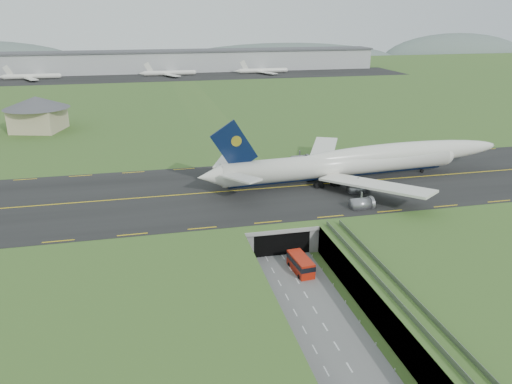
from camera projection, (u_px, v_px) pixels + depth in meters
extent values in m
plane|color=#355B24|center=(293.00, 274.00, 96.99)|extent=(900.00, 900.00, 0.00)
cube|color=gray|center=(293.00, 260.00, 95.97)|extent=(800.00, 800.00, 6.00)
cube|color=slate|center=(305.00, 294.00, 90.08)|extent=(12.00, 75.00, 0.20)
cube|color=black|center=(255.00, 189.00, 125.17)|extent=(800.00, 44.00, 0.18)
cube|color=gray|center=(269.00, 212.00, 112.53)|extent=(16.00, 22.00, 1.00)
cube|color=gray|center=(239.00, 225.00, 111.93)|extent=(2.00, 22.00, 6.00)
cube|color=gray|center=(298.00, 220.00, 114.84)|extent=(2.00, 22.00, 6.00)
cube|color=black|center=(275.00, 233.00, 108.97)|extent=(12.00, 12.00, 5.00)
cube|color=#A8A8A3|center=(282.00, 231.00, 102.37)|extent=(17.00, 0.50, 0.80)
cube|color=#A8A8A3|center=(392.00, 290.00, 80.34)|extent=(3.00, 53.00, 0.50)
cube|color=gray|center=(385.00, 287.00, 79.80)|extent=(0.06, 53.00, 1.00)
cube|color=gray|center=(401.00, 285.00, 80.38)|extent=(0.06, 53.00, 1.00)
cylinder|color=#A8A8A3|center=(421.00, 342.00, 72.66)|extent=(0.90, 0.90, 5.60)
cylinder|color=#A8A8A3|center=(384.00, 298.00, 83.66)|extent=(0.90, 0.90, 5.60)
cylinder|color=#A8A8A3|center=(355.00, 265.00, 94.66)|extent=(0.90, 0.90, 5.60)
cylinder|color=silver|center=(340.00, 164.00, 129.20)|extent=(63.29, 10.84, 5.93)
sphere|color=silver|center=(443.00, 155.00, 138.01)|extent=(6.25, 6.25, 5.81)
cone|color=silver|center=(210.00, 177.00, 119.62)|extent=(6.91, 6.13, 5.64)
ellipsoid|color=silver|center=(398.00, 154.00, 133.50)|extent=(63.46, 10.38, 6.23)
ellipsoid|color=black|center=(441.00, 152.00, 137.50)|extent=(4.34, 2.91, 2.08)
cylinder|color=black|center=(339.00, 173.00, 129.99)|extent=(59.88, 7.16, 2.49)
cube|color=silver|center=(323.00, 153.00, 143.35)|extent=(17.82, 27.86, 2.49)
cube|color=silver|center=(226.00, 161.00, 126.94)|extent=(7.90, 11.02, 0.95)
cube|color=silver|center=(375.00, 185.00, 116.73)|extent=(21.07, 26.57, 2.49)
cube|color=silver|center=(240.00, 178.00, 114.46)|extent=(9.00, 10.85, 0.95)
cube|color=black|center=(234.00, 147.00, 118.94)|extent=(11.80, 1.48, 13.12)
cylinder|color=yellow|center=(236.00, 141.00, 118.59)|extent=(2.64, 0.85, 2.60)
cylinder|color=slate|center=(327.00, 169.00, 138.59)|extent=(5.04, 3.43, 3.06)
cylinder|color=slate|center=(299.00, 160.00, 146.10)|extent=(5.04, 3.43, 3.06)
cylinder|color=slate|center=(358.00, 189.00, 122.78)|extent=(5.04, 3.43, 3.06)
cylinder|color=slate|center=(361.00, 204.00, 112.82)|extent=(5.04, 3.43, 3.06)
cylinder|color=black|center=(422.00, 171.00, 137.65)|extent=(1.05, 0.54, 1.02)
cube|color=black|center=(325.00, 180.00, 129.40)|extent=(6.05, 6.90, 1.30)
cube|color=#AE1D0B|center=(301.00, 264.00, 97.23)|extent=(3.57, 7.88, 3.06)
cube|color=black|center=(301.00, 261.00, 97.02)|extent=(3.64, 7.99, 1.02)
cube|color=black|center=(300.00, 270.00, 97.66)|extent=(3.32, 7.35, 0.51)
cylinder|color=black|center=(299.00, 277.00, 94.96)|extent=(0.44, 0.95, 0.92)
cylinder|color=black|center=(289.00, 265.00, 99.51)|extent=(0.44, 0.95, 0.92)
cylinder|color=black|center=(312.00, 275.00, 95.74)|extent=(0.44, 0.95, 0.92)
cylinder|color=black|center=(302.00, 263.00, 100.29)|extent=(0.44, 0.95, 0.92)
cube|color=#BFAF8A|center=(38.00, 119.00, 185.55)|extent=(19.82, 19.82, 8.57)
cone|color=#4C4C51|center=(36.00, 102.00, 183.36)|extent=(29.07, 29.07, 4.29)
cube|color=#B2B2B2|center=(176.00, 61.00, 367.42)|extent=(300.00, 22.00, 15.00)
cube|color=#4C4C51|center=(175.00, 51.00, 364.86)|extent=(302.00, 24.00, 1.20)
cube|color=black|center=(179.00, 76.00, 342.43)|extent=(320.00, 50.00, 0.08)
cylinder|color=silver|center=(32.00, 76.00, 326.39)|extent=(34.00, 3.20, 3.20)
cylinder|color=silver|center=(169.00, 73.00, 344.98)|extent=(34.00, 3.20, 3.20)
cylinder|color=silver|center=(263.00, 70.00, 358.89)|extent=(34.00, 3.20, 3.20)
ellipsoid|color=slate|center=(284.00, 65.00, 517.56)|extent=(260.00, 91.00, 44.00)
ellipsoid|color=slate|center=(455.00, 61.00, 559.22)|extent=(180.00, 63.00, 60.00)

